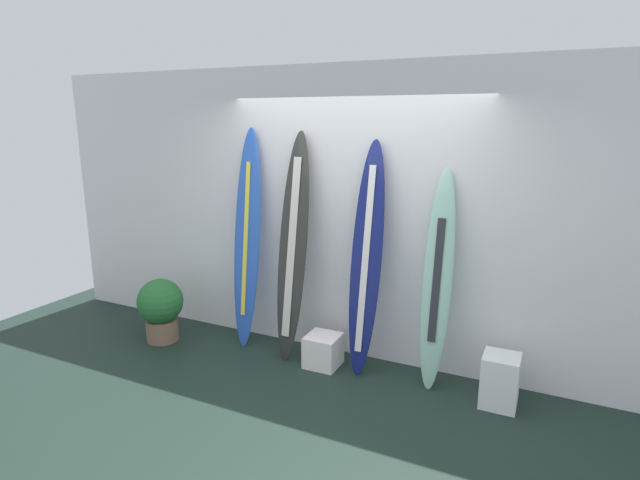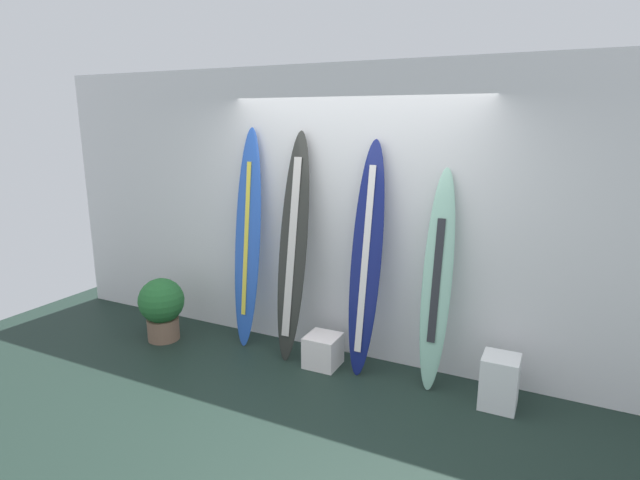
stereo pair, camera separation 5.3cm
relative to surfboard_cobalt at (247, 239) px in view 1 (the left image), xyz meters
The scene contains 9 objects.
ground 1.84m from the surfboard_cobalt, 43.46° to the right, with size 8.00×8.00×0.04m, color black.
wall_back 1.13m from the surfboard_cobalt, 16.07° to the left, with size 7.20×0.20×2.80m, color silver.
surfboard_cobalt is the anchor object (origin of this frame).
surfboard_charcoal 0.56m from the surfboard_cobalt, ahead, with size 0.30×0.44×2.20m.
surfboard_navy 1.30m from the surfboard_cobalt, ahead, with size 0.30×0.41×2.13m.
surfboard_seafoam 1.95m from the surfboard_cobalt, ahead, with size 0.26×0.40×1.91m.
display_block_left 1.35m from the surfboard_cobalt, ahead, with size 0.31×0.31×0.30m.
display_block_center 2.69m from the surfboard_cobalt, ahead, with size 0.29×0.29×0.44m.
potted_plant 1.20m from the surfboard_cobalt, 156.24° to the right, with size 0.48×0.48×0.67m.
Camera 1 is at (1.81, -3.22, 2.31)m, focal length 28.74 mm.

